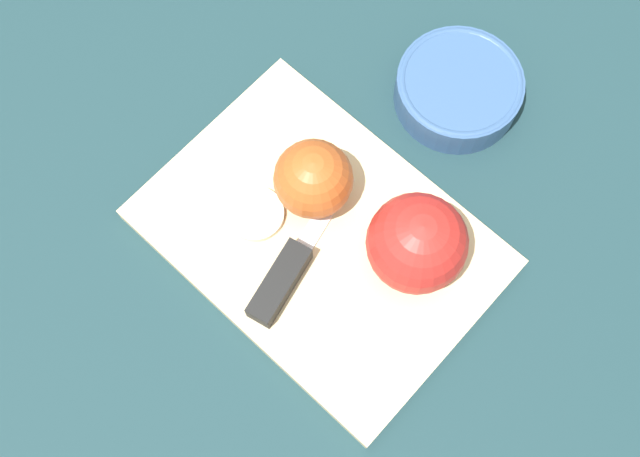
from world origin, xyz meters
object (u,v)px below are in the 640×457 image
Objects in this scene: apple_half_left at (417,244)px; knife at (284,277)px; apple_half_right at (313,179)px; bowl at (458,88)px.

apple_half_left is 0.12m from knife.
bowl is (-0.02, -0.18, -0.03)m from apple_half_right.
apple_half_left reaches higher than apple_half_right.
knife is (-0.04, 0.08, -0.02)m from apple_half_right.
knife is 1.29× the size of bowl.
knife is at bearing 56.30° from apple_half_right.
bowl is (0.09, -0.16, -0.04)m from apple_half_left.
apple_half_right is 0.18m from bowl.
apple_half_left is 0.71× the size of bowl.
knife is at bearing 94.80° from bowl.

